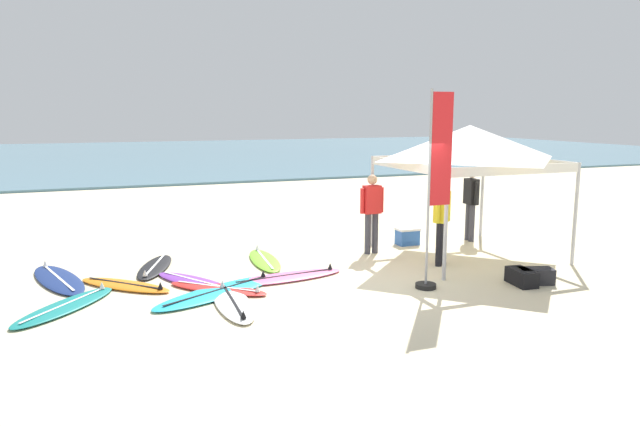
# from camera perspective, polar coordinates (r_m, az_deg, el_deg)

# --- Properties ---
(ground_plane) EXTENTS (80.00, 80.00, 0.00)m
(ground_plane) POSITION_cam_1_polar(r_m,az_deg,el_deg) (10.64, 3.37, -6.61)
(ground_plane) COLOR beige
(sea) EXTENTS (80.00, 36.00, 0.10)m
(sea) POSITION_cam_1_polar(r_m,az_deg,el_deg) (42.74, -15.40, 5.58)
(sea) COLOR #568499
(sea) RESTS_ON ground
(canopy_tent) EXTENTS (3.11, 3.11, 2.75)m
(canopy_tent) POSITION_cam_1_polar(r_m,az_deg,el_deg) (12.59, 14.42, 6.72)
(canopy_tent) COLOR #B7B7BC
(canopy_tent) RESTS_ON ground
(surfboard_purple) EXTENTS (1.39, 1.82, 0.19)m
(surfboard_purple) POSITION_cam_1_polar(r_m,az_deg,el_deg) (10.72, -12.25, -6.49)
(surfboard_purple) COLOR purple
(surfboard_purple) RESTS_ON ground
(surfboard_white) EXTENTS (0.63, 2.07, 0.19)m
(surfboard_white) POSITION_cam_1_polar(r_m,az_deg,el_deg) (9.44, -8.50, -8.63)
(surfboard_white) COLOR white
(surfboard_white) RESTS_ON ground
(surfboard_teal) EXTENTS (1.78, 1.98, 0.19)m
(surfboard_teal) POSITION_cam_1_polar(r_m,az_deg,el_deg) (10.01, -23.60, -8.30)
(surfboard_teal) COLOR #19847F
(surfboard_teal) RESTS_ON ground
(surfboard_lime) EXTENTS (0.67, 1.96, 0.19)m
(surfboard_lime) POSITION_cam_1_polar(r_m,az_deg,el_deg) (11.98, -5.46, -4.56)
(surfboard_lime) COLOR #7AD12D
(surfboard_lime) RESTS_ON ground
(surfboard_navy) EXTENTS (1.28, 2.44, 0.19)m
(surfboard_navy) POSITION_cam_1_polar(r_m,az_deg,el_deg) (11.62, -24.21, -5.88)
(surfboard_navy) COLOR navy
(surfboard_navy) RESTS_ON ground
(surfboard_pink) EXTENTS (2.32, 0.86, 0.19)m
(surfboard_pink) POSITION_cam_1_polar(r_m,az_deg,el_deg) (10.76, -3.33, -6.21)
(surfboard_pink) COLOR pink
(surfboard_pink) RESTS_ON ground
(surfboard_orange) EXTENTS (1.71, 1.72, 0.19)m
(surfboard_orange) POSITION_cam_1_polar(r_m,az_deg,el_deg) (10.81, -18.51, -6.65)
(surfboard_orange) COLOR orange
(surfboard_orange) RESTS_ON ground
(surfboard_black) EXTENTS (1.07, 1.94, 0.19)m
(surfboard_black) POSITION_cam_1_polar(r_m,az_deg,el_deg) (11.87, -15.84, -5.04)
(surfboard_black) COLOR black
(surfboard_black) RESTS_ON ground
(surfboard_red) EXTENTS (1.72, 1.65, 0.19)m
(surfboard_red) POSITION_cam_1_polar(r_m,az_deg,el_deg) (10.22, -9.92, -7.22)
(surfboard_red) COLOR red
(surfboard_red) RESTS_ON ground
(surfboard_cyan) EXTENTS (2.59, 1.84, 0.19)m
(surfboard_cyan) POSITION_cam_1_polar(r_m,az_deg,el_deg) (10.04, -9.90, -7.55)
(surfboard_cyan) COLOR #23B2CC
(surfboard_cyan) RESTS_ON ground
(person_black) EXTENTS (0.26, 0.55, 1.71)m
(person_black) POSITION_cam_1_polar(r_m,az_deg,el_deg) (14.15, 14.53, 1.33)
(person_black) COLOR #383842
(person_black) RESTS_ON ground
(person_yellow) EXTENTS (0.46, 0.39, 1.71)m
(person_yellow) POSITION_cam_1_polar(r_m,az_deg,el_deg) (11.73, 11.81, -0.28)
(person_yellow) COLOR black
(person_yellow) RESTS_ON ground
(person_red) EXTENTS (0.55, 0.23, 1.71)m
(person_red) POSITION_cam_1_polar(r_m,az_deg,el_deg) (12.50, 5.09, 0.51)
(person_red) COLOR #383842
(person_red) RESTS_ON ground
(banner_flag) EXTENTS (0.60, 0.36, 3.40)m
(banner_flag) POSITION_cam_1_polar(r_m,az_deg,el_deg) (10.09, 11.12, 1.48)
(banner_flag) COLOR #99999E
(banner_flag) RESTS_ON ground
(gear_bag_near_tent) EXTENTS (0.67, 0.49, 0.28)m
(gear_bag_near_tent) POSITION_cam_1_polar(r_m,az_deg,el_deg) (11.12, 20.33, -5.75)
(gear_bag_near_tent) COLOR #232328
(gear_bag_near_tent) RESTS_ON ground
(gear_bag_by_pole) EXTENTS (0.39, 0.63, 0.28)m
(gear_bag_by_pole) POSITION_cam_1_polar(r_m,az_deg,el_deg) (10.96, 19.10, -5.90)
(gear_bag_by_pole) COLOR black
(gear_bag_by_pole) RESTS_ON ground
(cooler_box) EXTENTS (0.50, 0.36, 0.39)m
(cooler_box) POSITION_cam_1_polar(r_m,az_deg,el_deg) (13.58, 8.53, -2.20)
(cooler_box) COLOR #2D60B7
(cooler_box) RESTS_ON ground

